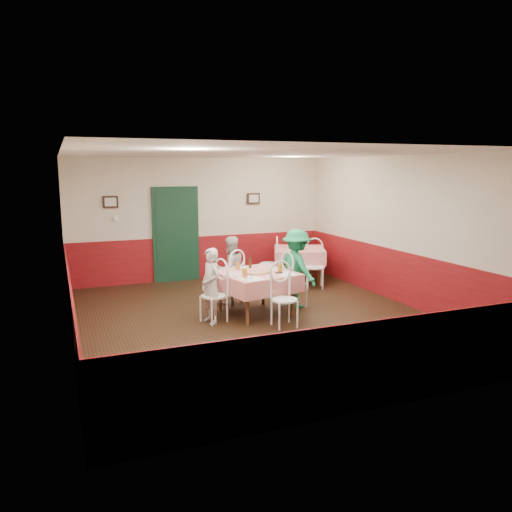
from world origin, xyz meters
name	(u,v)px	position (x,y,z in m)	size (l,w,h in m)	color
floor	(257,319)	(0.00, 0.00, 0.00)	(7.00, 7.00, 0.00)	black
ceiling	(257,153)	(0.00, 0.00, 2.80)	(7.00, 7.00, 0.00)	white
back_wall	(201,219)	(0.00, 3.50, 1.40)	(6.00, 0.10, 2.80)	beige
front_wall	(384,282)	(0.00, -3.50, 1.40)	(6.00, 0.10, 2.80)	beige
left_wall	(66,249)	(-3.00, 0.00, 1.40)	(0.10, 7.00, 2.80)	beige
right_wall	(404,230)	(3.00, 0.00, 1.40)	(0.10, 7.00, 2.80)	beige
wainscot_back	(201,257)	(0.00, 3.48, 0.50)	(6.00, 0.03, 1.00)	maroon
wainscot_front	(379,364)	(0.00, -3.48, 0.50)	(6.00, 0.03, 1.00)	maroon
wainscot_left	(71,309)	(-2.98, 0.00, 0.50)	(0.03, 7.00, 1.00)	maroon
wainscot_right	(401,277)	(2.98, 0.00, 0.50)	(0.03, 7.00, 1.00)	maroon
door	(176,236)	(-0.60, 3.45, 1.05)	(0.96, 0.06, 2.10)	black
picture_left	(111,202)	(-2.00, 3.45, 1.85)	(0.32, 0.03, 0.26)	black
picture_right	(253,199)	(1.30, 3.45, 1.85)	(0.32, 0.03, 0.26)	black
thermostat	(116,218)	(-1.90, 3.45, 1.50)	(0.10, 0.03, 0.10)	white
main_table	(256,293)	(0.10, 0.29, 0.38)	(1.22, 1.22, 0.77)	red
second_table	(299,265)	(2.02, 2.41, 0.38)	(1.12, 1.12, 0.77)	red
chair_left	(214,296)	(-0.73, 0.13, 0.45)	(0.42, 0.42, 0.90)	white
chair_right	(294,283)	(0.93, 0.46, 0.45)	(0.42, 0.42, 0.90)	white
chair_far	(232,280)	(-0.07, 1.13, 0.45)	(0.42, 0.42, 0.90)	white
chair_near	(284,300)	(0.26, -0.54, 0.45)	(0.42, 0.42, 0.90)	white
chair_second_a	(269,264)	(1.27, 2.41, 0.45)	(0.42, 0.42, 0.90)	white
chair_second_b	(315,267)	(2.02, 1.66, 0.45)	(0.42, 0.42, 0.90)	white
pizza	(256,272)	(0.09, 0.27, 0.78)	(0.48, 0.48, 0.03)	#B74723
plate_left	(237,275)	(-0.30, 0.19, 0.77)	(0.25, 0.25, 0.01)	white
plate_right	(277,269)	(0.54, 0.35, 0.77)	(0.25, 0.25, 0.01)	white
plate_far	(242,268)	(0.00, 0.72, 0.77)	(0.25, 0.25, 0.01)	white
glass_a	(245,273)	(-0.24, -0.03, 0.84)	(0.08, 0.08, 0.15)	#BF7219
glass_b	(280,268)	(0.50, 0.15, 0.83)	(0.08, 0.08, 0.15)	#BF7219
glass_c	(238,266)	(-0.11, 0.64, 0.82)	(0.07, 0.07, 0.13)	#BF7219
beer_bottle	(250,262)	(0.14, 0.70, 0.86)	(0.06, 0.06, 0.20)	#381C0A
shaker_a	(247,277)	(-0.26, -0.20, 0.81)	(0.04, 0.04, 0.09)	silver
shaker_b	(251,277)	(-0.19, -0.20, 0.81)	(0.04, 0.04, 0.09)	silver
shaker_c	(246,276)	(-0.26, -0.16, 0.81)	(0.04, 0.04, 0.09)	#B23319
menu_left	(251,279)	(-0.17, -0.16, 0.76)	(0.30, 0.40, 0.00)	white
menu_right	(286,274)	(0.52, -0.02, 0.76)	(0.30, 0.40, 0.00)	white
wallet	(279,273)	(0.43, 0.06, 0.77)	(0.11, 0.09, 0.02)	black
diner_left	(211,286)	(-0.78, 0.12, 0.63)	(0.46, 0.30, 1.27)	gray
diner_far	(230,270)	(-0.07, 1.18, 0.65)	(0.63, 0.49, 1.29)	gray
diner_right	(297,268)	(0.98, 0.47, 0.73)	(0.94, 0.54, 1.46)	gray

